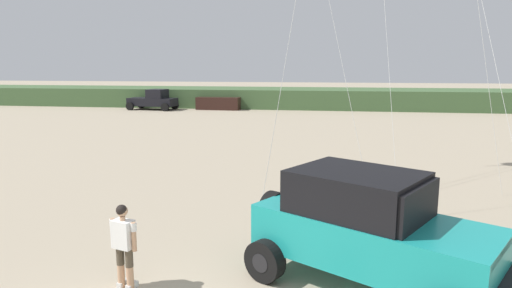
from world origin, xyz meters
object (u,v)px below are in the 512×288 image
object	(u,v)px
person_watching	(124,242)
distant_pickup	(154,100)
jeep	(369,228)
distant_sedan	(219,103)

from	to	relation	value
person_watching	distant_pickup	distance (m)	36.09
jeep	person_watching	distance (m)	4.63
person_watching	distant_sedan	distance (m)	35.59
jeep	distant_pickup	xyz separation A→B (m)	(-17.60, 32.89, -0.26)
person_watching	distant_pickup	bearing A→B (deg)	111.19
distant_pickup	jeep	bearing A→B (deg)	-61.84
distant_sedan	jeep	bearing A→B (deg)	-69.01
distant_sedan	person_watching	bearing A→B (deg)	-76.39
jeep	distant_pickup	size ratio (longest dim) A/B	1.04
jeep	distant_sedan	xyz separation A→B (m)	(-11.45, 34.16, -0.60)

